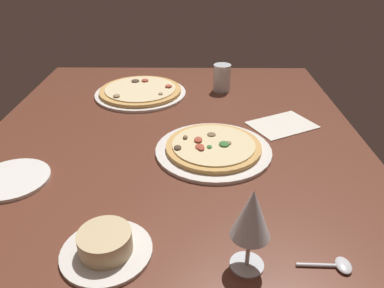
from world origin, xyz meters
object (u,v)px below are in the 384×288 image
Objects in this scene: pizza_main at (213,148)px; spoon at (337,265)px; ramekin_on_saucer at (106,245)px; pizza_side at (141,92)px; water_glass at (222,80)px; wine_glass_far at (252,216)px; paper_menu at (282,125)px; side_plate at (12,179)px.

pizza_main is 44.65cm from spoon.
spoon is at bearing -93.90° from ramekin_on_saucer.
water_glass is (4.78, -29.97, 3.06)cm from pizza_side.
paper_menu is at bearing -17.39° from wine_glass_far.
wine_glass_far is 59.80cm from side_plate.
water_glass is 34.26cm from paper_menu.
wine_glass_far is at bearing 179.68° from water_glass.
wine_glass_far reaches higher than water_glass.
pizza_side is 59.93cm from side_plate.
spoon reaches higher than side_plate.
paper_menu is at bearing -1.63° from spoon.
spoon is at bearing -152.92° from pizza_main.
ramekin_on_saucer is 27.29cm from wine_glass_far.
spoon is (-56.13, 1.60, 0.31)cm from paper_menu.
ramekin_on_saucer reaches higher than side_plate.
pizza_side is 86.39cm from wine_glass_far.
wine_glass_far reaches higher than pizza_side.
side_plate is (-14.08, 48.60, -0.71)cm from pizza_main.
paper_menu is 56.15cm from spoon.
pizza_side is 1.96× the size of ramekin_on_saucer.
pizza_main is at bearing 6.37° from wine_glass_far.
wine_glass_far is at bearing 89.18° from spoon.
spoon is at bearing -110.43° from side_plate.
ramekin_on_saucer reaches higher than pizza_main.
ramekin_on_saucer is 68.51cm from paper_menu.
paper_menu is (-24.66, -47.00, -1.06)cm from pizza_side.
side_plate is (22.85, 27.52, -1.53)cm from ramekin_on_saucer.
wine_glass_far is 1.66× the size of water_glass.
pizza_main reaches higher than paper_menu.
water_glass is at bearing -0.32° from wine_glass_far.
pizza_main is at bearing -148.56° from pizza_side.
pizza_side is 30.51cm from water_glass.
water_glass is (85.34, -0.47, -7.09)cm from wine_glass_far.
wine_glass_far is (-80.56, -29.50, 10.15)cm from pizza_side.
pizza_main is 1.85× the size of ramekin_on_saucer.
paper_menu is at bearing -149.95° from water_glass.
pizza_main is 27.38cm from paper_menu.
side_plate is 73.54cm from spoon.
side_plate is 1.82× the size of spoon.
wine_glass_far reaches higher than side_plate.
pizza_side reaches higher than paper_menu.
pizza_main reaches higher than spoon.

